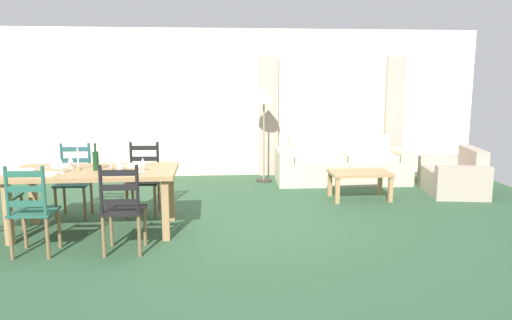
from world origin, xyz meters
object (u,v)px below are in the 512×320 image
Objects in this scene: coffee_table at (360,176)px; dining_table at (94,177)px; wine_bottle at (96,160)px; wine_glass_near_right at (143,162)px; dining_chair_far_left at (74,181)px; dining_chair_far_right at (144,179)px; couch at (341,166)px; armchair_upholstered at (457,178)px; wine_glass_far_left at (70,159)px; wine_glass_near_left at (61,163)px; coffee_cup_primary at (120,167)px; standing_lamp at (264,101)px; dining_chair_near_left at (32,211)px; dining_chair_near_right at (123,209)px.

dining_table is at bearing -160.42° from coffee_table.
wine_bottle is 1.96× the size of wine_glass_near_right.
wine_glass_near_right is at bearing -39.77° from dining_chair_far_left.
dining_chair_far_right reaches higher than couch.
dining_chair_far_left is at bearing 140.23° from wine_glass_near_right.
couch is 1.80× the size of armchair_upholstered.
wine_glass_near_left is at bearing -93.46° from wine_glass_far_left.
wine_bottle is at bearing -160.15° from coffee_table.
coffee_table is at bearing 22.49° from coffee_cup_primary.
dining_chair_far_left is 1.38m from wine_glass_near_right.
couch is at bearing -7.78° from standing_lamp.
wine_bottle reaches higher than couch.
dining_table reaches higher than coffee_table.
armchair_upholstered is at bearing -21.37° from standing_lamp.
coffee_cup_primary is at bearing -46.96° from dining_chair_far_left.
wine_glass_near_left is 1.00× the size of wine_glass_near_right.
wine_glass_far_left is at bearing -76.98° from dining_chair_far_left.
dining_chair_near_left is 5.96× the size of wine_glass_near_left.
wine_glass_near_left reaches higher than coffee_cup_primary.
dining_table is 0.41m from wine_glass_near_left.
couch is 1.89m from armchair_upholstered.
wine_glass_near_left is 0.64m from coffee_cup_primary.
dining_chair_near_right is at bearing -78.36° from coffee_cup_primary.
standing_lamp reaches higher than wine_glass_near_left.
dining_table reaches higher than armchair_upholstered.
standing_lamp is at bearing 172.22° from couch.
standing_lamp is (2.59, 2.54, 0.55)m from wine_glass_far_left.
coffee_table is at bearing 25.10° from wine_glass_near_right.
dining_chair_near_right is 0.42× the size of couch.
dining_chair_near_right reaches higher than dining_table.
standing_lamp is (1.83, 1.92, 0.93)m from dining_chair_far_right.
dining_chair_near_left is 3.04× the size of wine_bottle.
dining_table is 1.98× the size of dining_chair_far_right.
dining_chair_far_right is at bearing 58.58° from dining_chair_near_left.
coffee_cup_primary is 3.45m from standing_lamp.
dining_table is at bearing -58.75° from dining_chair_far_left.
coffee_cup_primary is at bearing -162.07° from armchair_upholstered.
wine_bottle reaches higher than dining_chair_far_right.
coffee_cup_primary is (-0.27, 0.05, -0.07)m from wine_glass_near_right.
dining_table is 11.80× the size of wine_glass_far_left.
wine_glass_far_left is (-0.33, 0.15, -0.01)m from wine_bottle.
coffee_table is at bearing 26.48° from dining_chair_near_left.
wine_glass_near_left and wine_glass_near_right have the same top height.
standing_lamp is at bearing 158.63° from armchair_upholstered.
dining_table is at bearing -163.89° from armchair_upholstered.
dining_chair_far_left is at bearing 120.91° from dining_chair_near_right.
wine_bottle is 1.96× the size of wine_glass_far_left.
coffee_table is at bearing 20.14° from wine_glass_near_left.
couch is at bearing 33.83° from wine_glass_near_left.
dining_chair_far_right is (0.92, 1.51, 0.00)m from dining_chair_near_left.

